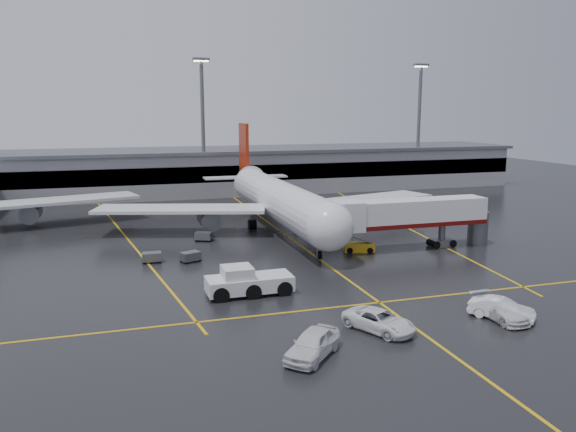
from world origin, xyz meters
name	(u,v)px	position (x,y,z in m)	size (l,w,h in m)	color
ground	(299,244)	(0.00, 0.00, 0.00)	(220.00, 220.00, 0.00)	black
apron_line_centre	(299,244)	(0.00, 0.00, 0.01)	(0.25, 90.00, 0.02)	gold
apron_line_stop	(379,302)	(0.00, -22.00, 0.01)	(60.00, 0.25, 0.02)	gold
apron_line_left	(127,238)	(-20.00, 10.00, 0.01)	(0.25, 70.00, 0.02)	gold
apron_line_right	(393,221)	(18.00, 10.00, 0.01)	(0.25, 70.00, 0.02)	gold
terminal	(225,170)	(0.00, 47.93, 4.32)	(122.00, 19.00, 8.60)	gray
light_mast_mid	(203,119)	(-5.00, 42.00, 14.47)	(3.00, 1.20, 25.45)	#595B60
light_mast_right	(419,118)	(40.00, 42.00, 14.47)	(3.00, 1.20, 25.45)	#595B60
main_airliner	(277,199)	(0.00, 9.70, 4.21)	(48.80, 45.60, 14.10)	silver
jet_bridge	(412,216)	(11.87, -6.00, 3.93)	(19.90, 3.40, 6.05)	silver
pushback_tractor	(247,283)	(-10.26, -16.54, 1.08)	(7.63, 3.35, 2.71)	silver
belt_loader	(359,247)	(5.59, -5.34, 0.54)	(3.73, 2.44, 2.19)	gold
service_van_a	(379,321)	(-2.80, -27.62, 0.78)	(2.59, 5.62, 1.56)	white
service_van_b	(500,309)	(7.29, -28.14, 0.78)	(2.19, 5.39, 1.56)	silver
service_van_c	(501,309)	(7.42, -28.20, 0.81)	(1.72, 4.92, 1.62)	white
service_van_d	(313,344)	(-9.02, -30.42, 0.92)	(2.17, 5.40, 1.84)	silver
baggage_cart_a	(190,256)	(-13.66, -4.17, 0.63)	(2.34, 1.95, 1.12)	#595B60
baggage_cart_b	(152,257)	(-17.66, -3.20, 0.63)	(2.04, 1.36, 1.12)	#595B60
baggage_cart_c	(204,236)	(-10.80, 5.30, 0.63)	(2.36, 2.03, 1.12)	#595B60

